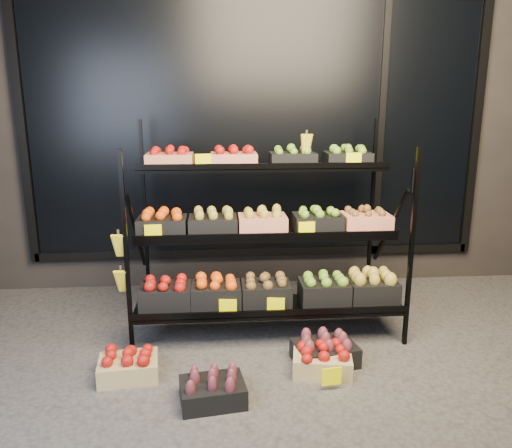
{
  "coord_description": "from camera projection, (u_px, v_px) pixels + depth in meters",
  "views": [
    {
      "loc": [
        -0.38,
        -3.21,
        1.81
      ],
      "look_at": [
        -0.09,
        0.55,
        0.88
      ],
      "focal_mm": 35.0,
      "sensor_mm": 36.0,
      "label": 1
    }
  ],
  "objects": [
    {
      "name": "ground",
      "position": [
        274.0,
        361.0,
        3.57
      ],
      "size": [
        24.0,
        24.0,
        0.0
      ],
      "primitive_type": "plane",
      "color": "#514F4C",
      "rests_on": "ground"
    },
    {
      "name": "building",
      "position": [
        249.0,
        106.0,
        5.65
      ],
      "size": [
        6.0,
        2.08,
        3.5
      ],
      "color": "#2D2826",
      "rests_on": "ground"
    },
    {
      "name": "display_rack",
      "position": [
        265.0,
        233.0,
        3.96
      ],
      "size": [
        2.18,
        1.02,
        1.67
      ],
      "color": "black",
      "rests_on": "ground"
    },
    {
      "name": "tag_floor_b",
      "position": [
        331.0,
        382.0,
        3.19
      ],
      "size": [
        0.13,
        0.01,
        0.12
      ],
      "primitive_type": "cube",
      "color": "#FFF800",
      "rests_on": "ground"
    },
    {
      "name": "floor_crate_left",
      "position": [
        128.0,
        365.0,
        3.34
      ],
      "size": [
        0.42,
        0.33,
        0.2
      ],
      "rotation": [
        0.0,
        0.0,
        0.11
      ],
      "color": "tan",
      "rests_on": "ground"
    },
    {
      "name": "floor_crate_midleft",
      "position": [
        213.0,
        389.0,
        3.06
      ],
      "size": [
        0.43,
        0.34,
        0.2
      ],
      "rotation": [
        0.0,
        0.0,
        0.14
      ],
      "color": "black",
      "rests_on": "ground"
    },
    {
      "name": "floor_crate_midright",
      "position": [
        322.0,
        359.0,
        3.41
      ],
      "size": [
        0.44,
        0.36,
        0.2
      ],
      "rotation": [
        0.0,
        0.0,
        -0.18
      ],
      "color": "tan",
      "rests_on": "ground"
    },
    {
      "name": "floor_crate_right",
      "position": [
        325.0,
        350.0,
        3.53
      ],
      "size": [
        0.48,
        0.39,
        0.21
      ],
      "rotation": [
        0.0,
        0.0,
        0.2
      ],
      "color": "black",
      "rests_on": "ground"
    }
  ]
}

